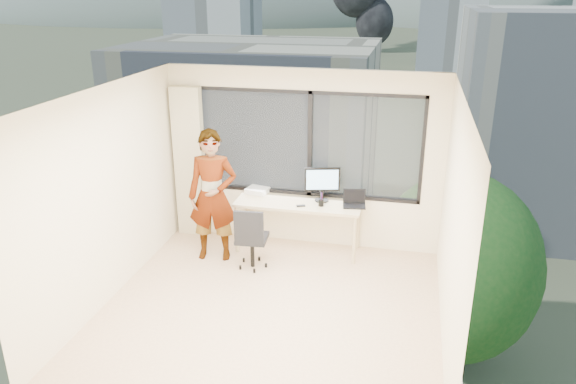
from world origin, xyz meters
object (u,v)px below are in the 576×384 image
(laptop, at_px, (354,200))
(chair, at_px, (252,236))
(desk, at_px, (298,226))
(person, at_px, (213,196))
(game_console, at_px, (257,190))
(monitor, at_px, (322,184))
(handbag, at_px, (356,196))

(laptop, bearing_deg, chair, -160.94)
(desk, relative_size, person, 0.97)
(game_console, relative_size, laptop, 0.93)
(chair, xyz_separation_m, person, (-0.60, 0.17, 0.47))
(desk, xyz_separation_m, person, (-1.11, -0.48, 0.56))
(chair, distance_m, person, 0.79)
(chair, bearing_deg, person, 159.58)
(person, relative_size, monitor, 3.67)
(game_console, bearing_deg, desk, -6.95)
(chair, height_order, monitor, monitor)
(game_console, bearing_deg, handbag, 10.91)
(desk, relative_size, monitor, 3.54)
(monitor, bearing_deg, chair, -151.19)
(game_console, xyz_separation_m, laptop, (1.47, -0.22, 0.06))
(game_console, distance_m, laptop, 1.49)
(desk, bearing_deg, handbag, 13.71)
(person, bearing_deg, desk, 13.98)
(chair, bearing_deg, game_console, 95.99)
(chair, relative_size, handbag, 3.71)
(chair, xyz_separation_m, game_console, (-0.17, 0.89, 0.33))
(chair, relative_size, game_console, 2.99)
(desk, bearing_deg, chair, -127.85)
(game_console, relative_size, handbag, 1.24)
(chair, bearing_deg, handbag, 28.26)
(monitor, relative_size, game_console, 1.65)
(desk, height_order, chair, chair)
(chair, height_order, laptop, laptop)
(monitor, bearing_deg, handbag, -6.93)
(desk, bearing_deg, person, -156.59)
(person, height_order, laptop, person)
(monitor, bearing_deg, laptop, -27.79)
(desk, bearing_deg, game_console, 160.44)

